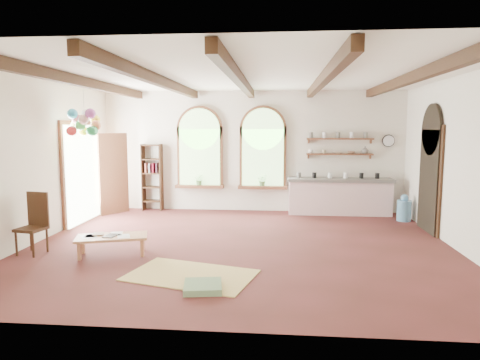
# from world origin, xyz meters

# --- Properties ---
(floor) EXTENTS (8.00, 8.00, 0.00)m
(floor) POSITION_xyz_m (0.00, 0.00, 0.00)
(floor) COLOR #5B2625
(floor) RESTS_ON ground
(ceiling_beams) EXTENTS (6.20, 6.80, 0.18)m
(ceiling_beams) POSITION_xyz_m (0.00, 0.00, 3.10)
(ceiling_beams) COLOR #3D2513
(ceiling_beams) RESTS_ON ceiling
(window_left) EXTENTS (1.30, 0.28, 2.20)m
(window_left) POSITION_xyz_m (-1.40, 3.43, 1.63)
(window_left) COLOR brown
(window_left) RESTS_ON floor
(window_right) EXTENTS (1.30, 0.28, 2.20)m
(window_right) POSITION_xyz_m (0.30, 3.43, 1.63)
(window_right) COLOR brown
(window_right) RESTS_ON floor
(left_doorway) EXTENTS (0.10, 1.90, 2.50)m
(left_doorway) POSITION_xyz_m (-3.95, 1.80, 1.15)
(left_doorway) COLOR brown
(left_doorway) RESTS_ON floor
(right_doorway) EXTENTS (0.10, 1.30, 2.40)m
(right_doorway) POSITION_xyz_m (3.95, 1.50, 1.10)
(right_doorway) COLOR black
(right_doorway) RESTS_ON floor
(kitchen_counter) EXTENTS (2.68, 0.62, 0.94)m
(kitchen_counter) POSITION_xyz_m (2.30, 3.20, 0.48)
(kitchen_counter) COLOR silver
(kitchen_counter) RESTS_ON floor
(wall_shelf_lower) EXTENTS (1.70, 0.24, 0.04)m
(wall_shelf_lower) POSITION_xyz_m (2.30, 3.38, 1.55)
(wall_shelf_lower) COLOR brown
(wall_shelf_lower) RESTS_ON wall_back
(wall_shelf_upper) EXTENTS (1.70, 0.24, 0.04)m
(wall_shelf_upper) POSITION_xyz_m (2.30, 3.38, 1.95)
(wall_shelf_upper) COLOR brown
(wall_shelf_upper) RESTS_ON wall_back
(wall_clock) EXTENTS (0.32, 0.04, 0.32)m
(wall_clock) POSITION_xyz_m (3.55, 3.45, 1.90)
(wall_clock) COLOR black
(wall_clock) RESTS_ON wall_back
(bookshelf) EXTENTS (0.53, 0.32, 1.80)m
(bookshelf) POSITION_xyz_m (-2.70, 3.32, 0.90)
(bookshelf) COLOR #3D2513
(bookshelf) RESTS_ON floor
(coffee_table) EXTENTS (1.32, 0.88, 0.35)m
(coffee_table) POSITION_xyz_m (-2.20, -0.83, 0.31)
(coffee_table) COLOR tan
(coffee_table) RESTS_ON floor
(side_chair) EXTENTS (0.50, 0.50, 1.09)m
(side_chair) POSITION_xyz_m (-3.65, -0.87, 0.32)
(side_chair) COLOR #3D2513
(side_chair) RESTS_ON floor
(floor_mat) EXTENTS (2.12, 1.61, 0.02)m
(floor_mat) POSITION_xyz_m (-0.60, -1.75, 0.01)
(floor_mat) COLOR tan
(floor_mat) RESTS_ON floor
(floor_cushion) EXTENTS (0.59, 0.59, 0.09)m
(floor_cushion) POSITION_xyz_m (-0.32, -2.30, 0.04)
(floor_cushion) COLOR #66865C
(floor_cushion) RESTS_ON floor
(water_jug_a) EXTENTS (0.34, 0.34, 0.65)m
(water_jug_a) POSITION_xyz_m (3.75, 2.50, 0.28)
(water_jug_a) COLOR #558FB7
(water_jug_a) RESTS_ON floor
(water_jug_b) EXTENTS (0.32, 0.32, 0.62)m
(water_jug_b) POSITION_xyz_m (3.30, 3.20, 0.27)
(water_jug_b) COLOR #558FB7
(water_jug_b) RESTS_ON floor
(balloon_cluster) EXTENTS (0.71, 0.75, 1.14)m
(balloon_cluster) POSITION_xyz_m (-3.41, 0.87, 2.34)
(balloon_cluster) COLOR silver
(balloon_cluster) RESTS_ON floor
(table_book) EXTENTS (0.25, 0.30, 0.02)m
(table_book) POSITION_xyz_m (-2.56, -0.80, 0.36)
(table_book) COLOR olive
(table_book) RESTS_ON coffee_table
(tablet) EXTENTS (0.23, 0.30, 0.01)m
(tablet) POSITION_xyz_m (-2.21, -0.84, 0.35)
(tablet) COLOR black
(tablet) RESTS_ON coffee_table
(potted_plant_left) EXTENTS (0.27, 0.23, 0.30)m
(potted_plant_left) POSITION_xyz_m (-1.40, 3.32, 0.85)
(potted_plant_left) COLOR #598C4C
(potted_plant_left) RESTS_ON window_left
(potted_plant_right) EXTENTS (0.27, 0.23, 0.30)m
(potted_plant_right) POSITION_xyz_m (0.30, 3.32, 0.85)
(potted_plant_right) COLOR #598C4C
(potted_plant_right) RESTS_ON window_right
(shelf_cup_a) EXTENTS (0.12, 0.10, 0.10)m
(shelf_cup_a) POSITION_xyz_m (1.55, 3.38, 1.62)
(shelf_cup_a) COLOR white
(shelf_cup_a) RESTS_ON wall_shelf_lower
(shelf_cup_b) EXTENTS (0.10, 0.10, 0.09)m
(shelf_cup_b) POSITION_xyz_m (1.90, 3.38, 1.62)
(shelf_cup_b) COLOR beige
(shelf_cup_b) RESTS_ON wall_shelf_lower
(shelf_bowl_a) EXTENTS (0.22, 0.22, 0.05)m
(shelf_bowl_a) POSITION_xyz_m (2.25, 3.38, 1.60)
(shelf_bowl_a) COLOR beige
(shelf_bowl_a) RESTS_ON wall_shelf_lower
(shelf_bowl_b) EXTENTS (0.20, 0.20, 0.06)m
(shelf_bowl_b) POSITION_xyz_m (2.60, 3.38, 1.60)
(shelf_bowl_b) COLOR #8C664C
(shelf_bowl_b) RESTS_ON wall_shelf_lower
(shelf_vase) EXTENTS (0.18, 0.18, 0.19)m
(shelf_vase) POSITION_xyz_m (2.95, 3.38, 1.67)
(shelf_vase) COLOR slate
(shelf_vase) RESTS_ON wall_shelf_lower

